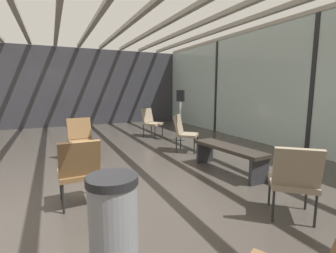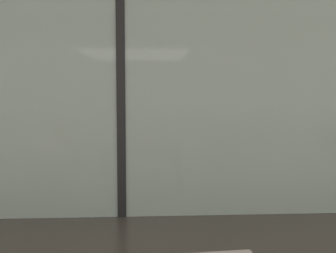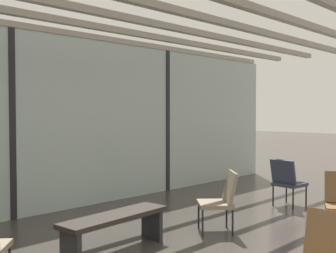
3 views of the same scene
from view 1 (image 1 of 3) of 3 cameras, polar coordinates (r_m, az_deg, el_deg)
The scene contains 13 objects.
ground_plane at distance 3.89m, azimuth -23.84°, elevation -14.40°, with size 60.00×60.00×0.00m, color #38332D.
glass_curtain_wall at distance 6.33m, azimuth 30.51°, elevation 7.98°, with size 14.00×0.08×3.06m, color #A3B7B2.
window_mullion_0 at distance 8.80m, azimuth 11.23°, elevation 8.88°, with size 0.10×0.12×3.06m, color black.
window_mullion_1 at distance 6.33m, azimuth 30.51°, elevation 7.98°, with size 0.10×0.12×3.06m, color black.
side_wall_left_panels at distance 10.67m, azimuth -16.69°, elevation 8.62°, with size 0.10×11.20×3.06m, color #2D2D33.
lounge_chair_1 at distance 5.85m, azimuth 3.62°, elevation -0.99°, with size 0.71×0.71×0.87m.
lounge_chair_2 at distance 7.71m, azimuth -4.02°, elevation 1.35°, with size 0.70×0.69×0.87m.
lounge_chair_3 at distance 5.45m, azimuth -19.44°, elevation -2.21°, with size 0.57×0.53×0.87m.
lounge_chair_5 at distance 3.32m, azimuth -19.82°, elevation -9.09°, with size 0.54×0.49×0.87m.
lounge_chair_6 at distance 3.15m, azimuth 27.04°, elevation -10.46°, with size 0.71×0.71×0.87m.
waiting_bench at distance 4.54m, azimuth 13.82°, elevation -5.77°, with size 1.53×0.53×0.47m.
trash_bin at distance 2.03m, azimuth -12.38°, elevation -22.49°, with size 0.38×0.38×0.86m.
info_sign at distance 7.15m, azimuth 2.84°, elevation 2.27°, with size 0.44×0.32×1.44m.
Camera 1 is at (3.60, -0.01, 1.48)m, focal length 26.45 mm.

